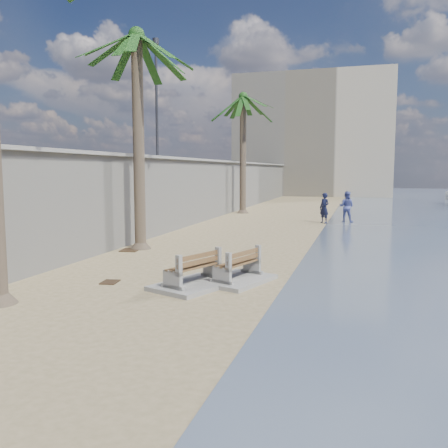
{
  "coord_description": "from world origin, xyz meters",
  "views": [
    {
      "loc": [
        3.86,
        -7.9,
        2.96
      ],
      "look_at": [
        -0.5,
        7.0,
        1.2
      ],
      "focal_mm": 38.0,
      "sensor_mm": 36.0,
      "label": 1
    }
  ],
  "objects_px": {
    "bench_near": "(193,272)",
    "bench_far": "(238,269)",
    "palm_mid": "(137,38)",
    "person_a": "(324,206)",
    "palm_back": "(243,98)",
    "person_b": "(347,205)"
  },
  "relations": [
    {
      "from": "person_a",
      "to": "person_b",
      "type": "height_order",
      "value": "person_a"
    },
    {
      "from": "person_b",
      "to": "palm_back",
      "type": "bearing_deg",
      "value": -15.39
    },
    {
      "from": "bench_near",
      "to": "palm_back",
      "type": "bearing_deg",
      "value": 100.63
    },
    {
      "from": "palm_mid",
      "to": "bench_far",
      "type": "bearing_deg",
      "value": -40.49
    },
    {
      "from": "palm_mid",
      "to": "person_b",
      "type": "xyz_separation_m",
      "value": [
        7.17,
        11.93,
        -6.73
      ]
    },
    {
      "from": "bench_near",
      "to": "person_b",
      "type": "distance_m",
      "value": 17.27
    },
    {
      "from": "bench_far",
      "to": "palm_back",
      "type": "relative_size",
      "value": 0.26
    },
    {
      "from": "bench_far",
      "to": "person_a",
      "type": "distance_m",
      "value": 15.13
    },
    {
      "from": "palm_back",
      "to": "person_a",
      "type": "bearing_deg",
      "value": -38.96
    },
    {
      "from": "palm_mid",
      "to": "person_a",
      "type": "xyz_separation_m",
      "value": [
        5.99,
        10.89,
        -6.73
      ]
    },
    {
      "from": "bench_far",
      "to": "person_b",
      "type": "height_order",
      "value": "person_b"
    },
    {
      "from": "bench_near",
      "to": "palm_mid",
      "type": "bearing_deg",
      "value": 128.19
    },
    {
      "from": "palm_mid",
      "to": "person_b",
      "type": "distance_m",
      "value": 15.46
    },
    {
      "from": "palm_back",
      "to": "person_b",
      "type": "height_order",
      "value": "palm_back"
    },
    {
      "from": "palm_mid",
      "to": "palm_back",
      "type": "xyz_separation_m",
      "value": [
        0.07,
        15.68,
        0.09
      ]
    },
    {
      "from": "bench_near",
      "to": "palm_mid",
      "type": "xyz_separation_m",
      "value": [
        -3.96,
        5.03,
        7.33
      ]
    },
    {
      "from": "palm_back",
      "to": "bench_near",
      "type": "bearing_deg",
      "value": -79.37
    },
    {
      "from": "bench_far",
      "to": "person_b",
      "type": "relative_size",
      "value": 1.19
    },
    {
      "from": "bench_near",
      "to": "bench_far",
      "type": "xyz_separation_m",
      "value": [
        0.94,
        0.85,
        -0.02
      ]
    },
    {
      "from": "bench_near",
      "to": "bench_far",
      "type": "distance_m",
      "value": 1.27
    },
    {
      "from": "person_a",
      "to": "palm_mid",
      "type": "bearing_deg",
      "value": -81.37
    },
    {
      "from": "person_a",
      "to": "person_b",
      "type": "bearing_deg",
      "value": 78.73
    }
  ]
}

